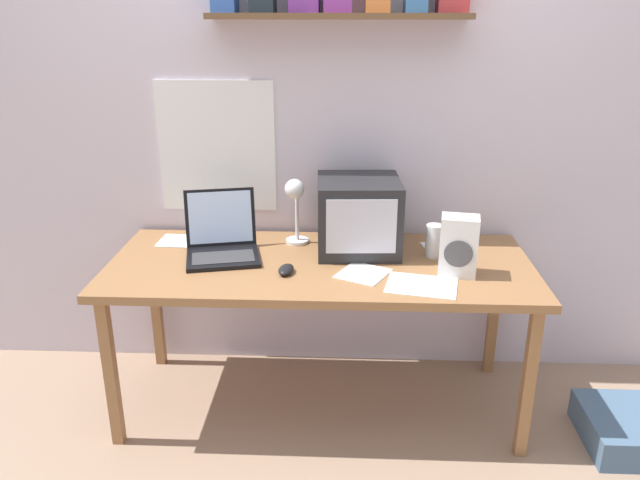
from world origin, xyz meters
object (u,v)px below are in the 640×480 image
(printed_handout, at_px, (363,273))
(open_notebook, at_px, (422,285))
(corner_desk, at_px, (320,274))
(loose_paper_near_monitor, at_px, (191,241))
(desk_lamp, at_px, (295,201))
(floor_cushion, at_px, (631,429))
(loose_paper_near_laptop, at_px, (445,247))
(computer_mouse, at_px, (286,270))
(juice_glass, at_px, (434,242))
(space_heater, at_px, (459,246))
(laptop, at_px, (222,240))
(crt_monitor, at_px, (358,215))

(printed_handout, bearing_deg, open_notebook, -25.19)
(corner_desk, height_order, loose_paper_near_monitor, loose_paper_near_monitor)
(desk_lamp, distance_m, floor_cushion, 1.72)
(loose_paper_near_laptop, relative_size, printed_handout, 0.87)
(computer_mouse, xyz_separation_m, loose_paper_near_monitor, (-0.47, 0.34, -0.01))
(juice_glass, height_order, loose_paper_near_monitor, juice_glass)
(space_heater, xyz_separation_m, open_notebook, (-0.15, -0.12, -0.12))
(corner_desk, bearing_deg, laptop, 170.18)
(desk_lamp, bearing_deg, corner_desk, -53.15)
(laptop, distance_m, floor_cushion, 1.90)
(crt_monitor, height_order, laptop, crt_monitor)
(juice_glass, height_order, floor_cushion, juice_glass)
(loose_paper_near_laptop, bearing_deg, juice_glass, -122.77)
(corner_desk, height_order, space_heater, space_heater)
(computer_mouse, bearing_deg, floor_cushion, -4.11)
(corner_desk, relative_size, desk_lamp, 5.72)
(space_heater, bearing_deg, corner_desk, 179.38)
(printed_handout, bearing_deg, space_heater, 2.52)
(juice_glass, height_order, computer_mouse, juice_glass)
(open_notebook, bearing_deg, laptop, 160.34)
(desk_lamp, height_order, printed_handout, desk_lamp)
(crt_monitor, xyz_separation_m, floor_cushion, (1.15, -0.38, -0.80))
(computer_mouse, bearing_deg, printed_handout, 1.08)
(crt_monitor, height_order, loose_paper_near_monitor, crt_monitor)
(open_notebook, bearing_deg, loose_paper_near_monitor, 156.35)
(space_heater, bearing_deg, juice_glass, 119.84)
(desk_lamp, relative_size, space_heater, 1.28)
(space_heater, xyz_separation_m, floor_cushion, (0.75, -0.13, -0.76))
(crt_monitor, height_order, printed_handout, crt_monitor)
(loose_paper_near_laptop, height_order, printed_handout, same)
(crt_monitor, height_order, desk_lamp, crt_monitor)
(printed_handout, height_order, loose_paper_near_monitor, same)
(desk_lamp, distance_m, computer_mouse, 0.37)
(laptop, bearing_deg, computer_mouse, -46.49)
(space_heater, bearing_deg, laptop, 179.59)
(floor_cushion, bearing_deg, desk_lamp, 163.53)
(open_notebook, distance_m, loose_paper_near_laptop, 0.45)
(crt_monitor, distance_m, desk_lamp, 0.29)
(computer_mouse, distance_m, open_notebook, 0.55)
(juice_glass, xyz_separation_m, loose_paper_near_monitor, (-1.09, 0.13, -0.06))
(laptop, distance_m, loose_paper_near_laptop, 1.00)
(open_notebook, relative_size, loose_paper_near_monitor, 1.01)
(space_heater, relative_size, loose_paper_near_monitor, 0.81)
(printed_handout, bearing_deg, computer_mouse, -178.92)
(laptop, height_order, loose_paper_near_monitor, laptop)
(space_heater, height_order, open_notebook, space_heater)
(crt_monitor, relative_size, open_notebook, 1.22)
(desk_lamp, xyz_separation_m, printed_handout, (0.30, -0.31, -0.21))
(desk_lamp, bearing_deg, printed_handout, -40.84)
(crt_monitor, xyz_separation_m, printed_handout, (0.02, -0.27, -0.16))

